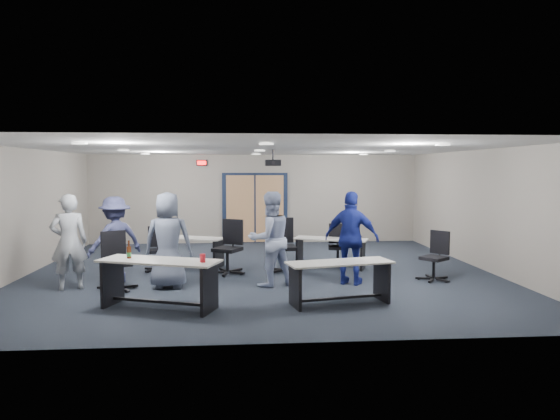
{
  "coord_description": "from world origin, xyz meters",
  "views": [
    {
      "loc": [
        -0.42,
        -10.78,
        2.25
      ],
      "look_at": [
        0.4,
        -0.3,
        1.39
      ],
      "focal_mm": 32.0,
      "sensor_mm": 36.0,
      "label": 1
    }
  ],
  "objects": [
    {
      "name": "chair_loose_left",
      "position": [
        -2.74,
        -1.4,
        0.55
      ],
      "size": [
        0.92,
        0.92,
        1.09
      ],
      "primitive_type": null,
      "rotation": [
        0.0,
        0.0,
        0.46
      ],
      "color": "black",
      "rests_on": "floor"
    },
    {
      "name": "ceiling_can_lights",
      "position": [
        0.0,
        0.25,
        2.67
      ],
      "size": [
        6.24,
        5.74,
        0.02
      ],
      "primitive_type": null,
      "color": "white",
      "rests_on": "ceiling"
    },
    {
      "name": "exit_sign",
      "position": [
        -1.6,
        4.44,
        2.45
      ],
      "size": [
        0.32,
        0.07,
        0.18
      ],
      "color": "black",
      "rests_on": "back_wall"
    },
    {
      "name": "person_navy",
      "position": [
        1.73,
        -1.26,
        0.92
      ],
      "size": [
        1.16,
        0.9,
        1.83
      ],
      "primitive_type": "imported",
      "rotation": [
        0.0,
        0.0,
        2.65
      ],
      "color": "navy",
      "rests_on": "floor"
    },
    {
      "name": "person_plaid",
      "position": [
        -1.81,
        -1.28,
        0.92
      ],
      "size": [
        0.91,
        0.6,
        1.83
      ],
      "primitive_type": "imported",
      "rotation": [
        0.0,
        0.0,
        3.12
      ],
      "color": "slate",
      "rests_on": "floor"
    },
    {
      "name": "chair_back_c",
      "position": [
        0.5,
        -0.0,
        0.59
      ],
      "size": [
        0.77,
        0.77,
        1.18
      ],
      "primitive_type": null,
      "rotation": [
        0.0,
        0.0,
        0.04
      ],
      "color": "black",
      "rests_on": "floor"
    },
    {
      "name": "double_door",
      "position": [
        0.0,
        4.46,
        1.05
      ],
      "size": [
        2.0,
        0.07,
        2.2
      ],
      "color": "#101A32",
      "rests_on": "back_wall"
    },
    {
      "name": "person_back",
      "position": [
        -2.93,
        -0.71,
        0.86
      ],
      "size": [
        1.26,
        1.19,
        1.72
      ],
      "primitive_type": "imported",
      "rotation": [
        0.0,
        0.0,
        3.82
      ],
      "color": "#383C65",
      "rests_on": "floor"
    },
    {
      "name": "person_gray",
      "position": [
        -3.64,
        -1.28,
        0.9
      ],
      "size": [
        0.76,
        0.62,
        1.8
      ],
      "primitive_type": "imported",
      "rotation": [
        0.0,
        0.0,
        3.47
      ],
      "color": "#A0A6AF",
      "rests_on": "floor"
    },
    {
      "name": "floor",
      "position": [
        0.0,
        0.0,
        0.0
      ],
      "size": [
        10.0,
        10.0,
        0.0
      ],
      "primitive_type": "plane",
      "color": "black",
      "rests_on": "ground"
    },
    {
      "name": "table_front_left",
      "position": [
        -1.75,
        -2.71,
        0.55
      ],
      "size": [
        2.07,
        1.29,
        1.09
      ],
      "rotation": [
        0.0,
        0.0,
        -0.35
      ],
      "color": "beige",
      "rests_on": "floor"
    },
    {
      "name": "front_wall",
      "position": [
        0.0,
        -4.5,
        1.35
      ],
      "size": [
        10.0,
        0.04,
        2.7
      ],
      "primitive_type": "cube",
      "color": "gray",
      "rests_on": "floor"
    },
    {
      "name": "chair_back_a",
      "position": [
        -2.27,
        0.33,
        0.49
      ],
      "size": [
        0.73,
        0.73,
        0.98
      ],
      "primitive_type": null,
      "rotation": [
        0.0,
        0.0,
        0.2
      ],
      "color": "black",
      "rests_on": "floor"
    },
    {
      "name": "ceiling",
      "position": [
        0.0,
        0.0,
        2.7
      ],
      "size": [
        10.0,
        9.0,
        0.04
      ],
      "primitive_type": "cube",
      "color": "silver",
      "rests_on": "back_wall"
    },
    {
      "name": "table_front_right",
      "position": [
        1.22,
        -2.67,
        0.49
      ],
      "size": [
        1.85,
        0.94,
        0.72
      ],
      "rotation": [
        0.0,
        0.0,
        0.21
      ],
      "color": "beige",
      "rests_on": "floor"
    },
    {
      "name": "back_wall",
      "position": [
        0.0,
        4.5,
        1.35
      ],
      "size": [
        10.0,
        0.04,
        2.7
      ],
      "primitive_type": "cube",
      "color": "gray",
      "rests_on": "floor"
    },
    {
      "name": "left_wall",
      "position": [
        -5.0,
        0.0,
        1.35
      ],
      "size": [
        0.04,
        9.0,
        2.7
      ],
      "primitive_type": "cube",
      "color": "gray",
      "rests_on": "floor"
    },
    {
      "name": "chair_loose_right",
      "position": [
        3.47,
        -1.08,
        0.5
      ],
      "size": [
        0.89,
        0.89,
        1.0
      ],
      "primitive_type": null,
      "rotation": [
        0.0,
        0.0,
        -0.92
      ],
      "color": "black",
      "rests_on": "floor"
    },
    {
      "name": "person_lightblue",
      "position": [
        0.13,
        -1.26,
        0.92
      ],
      "size": [
        1.09,
        0.99,
        1.83
      ],
      "primitive_type": "imported",
      "rotation": [
        0.0,
        0.0,
        3.55
      ],
      "color": "#A0AED4",
      "rests_on": "floor"
    },
    {
      "name": "chair_back_d",
      "position": [
        1.81,
        0.5,
        0.49
      ],
      "size": [
        0.71,
        0.71,
        0.99
      ],
      "primitive_type": null,
      "rotation": [
        0.0,
        0.0,
        -0.16
      ],
      "color": "black",
      "rests_on": "floor"
    },
    {
      "name": "right_wall",
      "position": [
        5.0,
        0.0,
        1.35
      ],
      "size": [
        0.04,
        9.0,
        2.7
      ],
      "primitive_type": "cube",
      "color": "gray",
      "rests_on": "floor"
    },
    {
      "name": "table_back_right",
      "position": [
        1.62,
        0.43,
        0.46
      ],
      "size": [
        1.75,
        1.14,
        0.68
      ],
      "rotation": [
        0.0,
        0.0,
        -0.39
      ],
      "color": "beige",
      "rests_on": "floor"
    },
    {
      "name": "chair_back_b",
      "position": [
        -0.72,
        -0.1,
        0.58
      ],
      "size": [
        1.0,
        1.0,
        1.17
      ],
      "primitive_type": null,
      "rotation": [
        0.0,
        0.0,
        -0.51
      ],
      "color": "black",
      "rests_on": "floor"
    },
    {
      "name": "ceiling_projector",
      "position": [
        0.3,
        0.5,
        2.4
      ],
      "size": [
        0.35,
        0.32,
        0.37
      ],
      "color": "black",
      "rests_on": "ceiling"
    },
    {
      "name": "table_back_left",
      "position": [
        -1.61,
        0.91,
        0.46
      ],
      "size": [
        1.73,
        1.17,
        0.67
      ],
      "rotation": [
        0.0,
        0.0,
        -0.42
      ],
      "color": "beige",
      "rests_on": "floor"
    }
  ]
}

